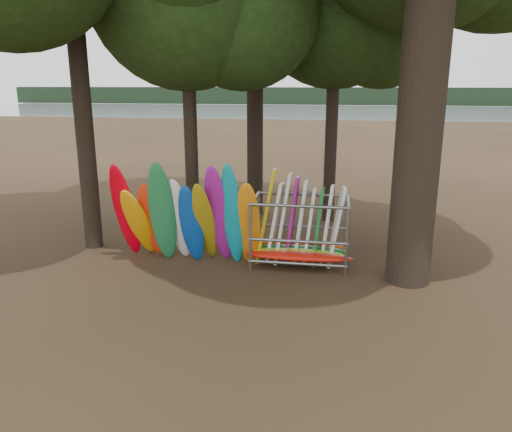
# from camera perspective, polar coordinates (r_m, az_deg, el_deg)

# --- Properties ---
(ground) EXTENTS (120.00, 120.00, 0.00)m
(ground) POSITION_cam_1_polar(r_m,az_deg,el_deg) (13.72, -2.82, -7.19)
(ground) COLOR #47331E
(ground) RESTS_ON ground
(lake) EXTENTS (160.00, 160.00, 0.00)m
(lake) POSITION_cam_1_polar(r_m,az_deg,el_deg) (72.64, 7.42, 10.84)
(lake) COLOR gray
(lake) RESTS_ON ground
(far_shore) EXTENTS (160.00, 4.00, 4.00)m
(far_shore) POSITION_cam_1_polar(r_m,az_deg,el_deg) (122.47, 8.42, 13.41)
(far_shore) COLOR black
(far_shore) RESTS_ON ground
(oak_3) EXTENTS (6.84, 6.84, 10.87)m
(oak_3) POSITION_cam_1_polar(r_m,az_deg,el_deg) (19.14, 9.16, 22.95)
(oak_3) COLOR black
(oak_3) RESTS_ON ground
(kayak_row) EXTENTS (4.50, 1.89, 3.23)m
(kayak_row) POSITION_cam_1_polar(r_m,az_deg,el_deg) (14.60, -8.18, -0.30)
(kayak_row) COLOR red
(kayak_row) RESTS_ON ground
(storage_rack) EXTENTS (3.12, 1.57, 2.82)m
(storage_rack) POSITION_cam_1_polar(r_m,az_deg,el_deg) (14.51, 5.03, -2.01)
(storage_rack) COLOR gray
(storage_rack) RESTS_ON ground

